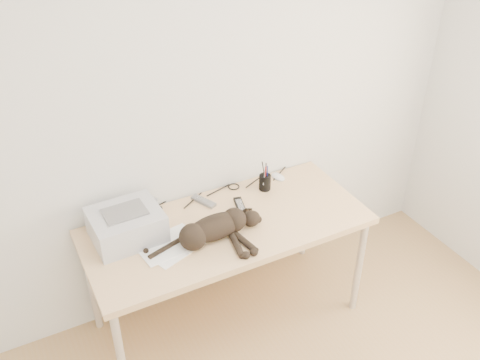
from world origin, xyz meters
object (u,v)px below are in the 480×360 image
pen_cup (265,182)px  mouse (278,175)px  desk (221,234)px  cat (213,230)px  mug (150,208)px  printer (126,225)px

pen_cup → mouse: (0.14, 0.07, -0.03)m
desk → cat: 0.29m
mug → pen_cup: pen_cup is taller
printer → mug: 0.23m
cat → pen_cup: (0.49, 0.29, -0.01)m
desk → mug: size_ratio=15.34×
printer → mug: printer is taller
printer → mouse: 1.04m
desk → pen_cup: 0.42m
cat → mug: bearing=118.8°
desk → printer: 0.57m
mug → mouse: (0.85, 0.00, -0.03)m
pen_cup → mouse: 0.16m
cat → pen_cup: 0.57m
desk → printer: printer is taller
printer → pen_cup: (0.89, 0.06, -0.03)m
mug → printer: bearing=-142.6°
desk → printer: bearing=173.7°
printer → cat: bearing=-29.9°
printer → mouse: (1.03, 0.14, -0.07)m
mouse → cat: bearing=-160.8°
cat → mouse: 0.73m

